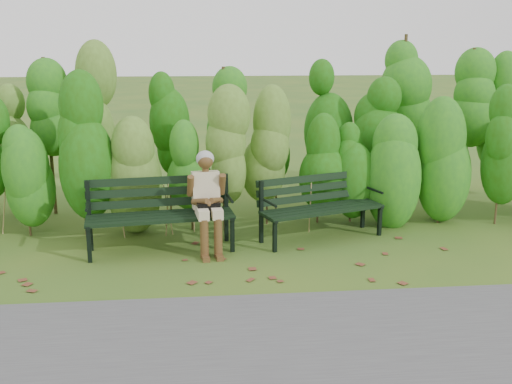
{
  "coord_description": "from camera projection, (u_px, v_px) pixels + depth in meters",
  "views": [
    {
      "loc": [
        -0.67,
        -6.48,
        2.47
      ],
      "look_at": [
        0.0,
        0.35,
        0.75
      ],
      "focal_mm": 42.0,
      "sensor_mm": 36.0,
      "label": 1
    }
  ],
  "objects": [
    {
      "name": "bench_left",
      "position": [
        160.0,
        208.0,
        7.25
      ],
      "size": [
        1.81,
        0.78,
        0.87
      ],
      "color": "black",
      "rests_on": "ground"
    },
    {
      "name": "seated_woman",
      "position": [
        207.0,
        195.0,
        7.16
      ],
      "size": [
        0.48,
        0.71,
        1.21
      ],
      "color": "#C7BB93",
      "rests_on": "ground"
    },
    {
      "name": "ground",
      "position": [
        259.0,
        262.0,
        6.92
      ],
      "size": [
        80.0,
        80.0,
        0.0
      ],
      "primitive_type": "plane",
      "color": "#325C1F"
    },
    {
      "name": "hedge_band",
      "position": [
        245.0,
        131.0,
        8.41
      ],
      "size": [
        11.04,
        1.67,
        2.42
      ],
      "color": "#47381E",
      "rests_on": "ground"
    },
    {
      "name": "footpath",
      "position": [
        287.0,
        359.0,
        4.79
      ],
      "size": [
        60.0,
        2.5,
        0.01
      ],
      "primitive_type": "cube",
      "color": "#474749",
      "rests_on": "ground"
    },
    {
      "name": "leaf_litter",
      "position": [
        265.0,
        270.0,
        6.68
      ],
      "size": [
        5.83,
        2.25,
        0.01
      ],
      "color": "brown",
      "rests_on": "ground"
    },
    {
      "name": "bench_right",
      "position": [
        319.0,
        202.0,
        7.7
      ],
      "size": [
        1.69,
        1.02,
        0.8
      ],
      "color": "black",
      "rests_on": "ground"
    }
  ]
}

